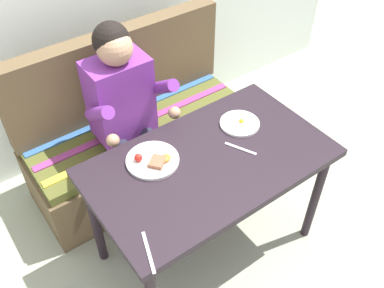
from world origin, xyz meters
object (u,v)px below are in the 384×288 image
object	(u,v)px
person	(127,106)
knife	(149,252)
table	(210,171)
couch	(137,135)
plate_eggs	(240,123)
plate_breakfast	(153,160)
fork	(241,149)

from	to	relation	value
person	knife	xyz separation A→B (m)	(-0.39, -0.86, -0.01)
table	couch	bearing A→B (deg)	90.00
knife	couch	bearing A→B (deg)	81.90
plate_eggs	plate_breakfast	bearing A→B (deg)	176.08
table	plate_breakfast	xyz separation A→B (m)	(-0.23, 0.15, 0.09)
couch	plate_breakfast	xyz separation A→B (m)	(-0.23, -0.61, 0.41)
couch	plate_breakfast	world-z (taller)	couch
couch	fork	xyz separation A→B (m)	(0.17, -0.79, 0.40)
plate_breakfast	plate_eggs	bearing A→B (deg)	-3.92
person	plate_eggs	world-z (taller)	person
fork	table	bearing A→B (deg)	144.46
person	plate_breakfast	xyz separation A→B (m)	(-0.10, -0.44, 0.00)
fork	couch	bearing A→B (deg)	76.60
table	person	size ratio (longest dim) A/B	0.99
person	fork	world-z (taller)	person
couch	person	size ratio (longest dim) A/B	1.19
table	knife	size ratio (longest dim) A/B	6.00
plate_breakfast	knife	distance (m)	0.51
fork	knife	bearing A→B (deg)	173.65
person	plate_breakfast	world-z (taller)	person
plate_breakfast	knife	bearing A→B (deg)	-124.21
couch	plate_breakfast	bearing A→B (deg)	-110.80
couch	plate_breakfast	distance (m)	0.78
table	plate_breakfast	world-z (taller)	plate_breakfast
knife	plate_breakfast	bearing A→B (deg)	74.32
plate_eggs	fork	world-z (taller)	plate_eggs
plate_breakfast	couch	bearing A→B (deg)	69.20
fork	knife	world-z (taller)	same
person	table	bearing A→B (deg)	-77.71
person	knife	world-z (taller)	person
couch	plate_eggs	bearing A→B (deg)	-66.14
couch	plate_eggs	size ratio (longest dim) A/B	6.80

